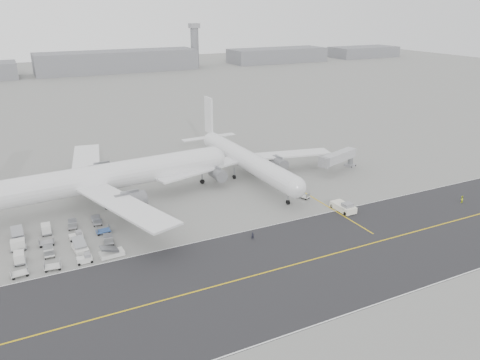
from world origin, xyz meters
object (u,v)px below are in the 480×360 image
pushback_tug (344,207)px  ground_crew_b (462,199)px  control_tower (195,44)px  jet_bridge (338,158)px  ground_crew_a (253,236)px  airliner_a (102,178)px  airliner_b (245,159)px

pushback_tug → ground_crew_b: (27.94, -8.65, -0.08)m
control_tower → jet_bridge: 251.61m
ground_crew_a → ground_crew_b: 53.28m
control_tower → pushback_tug: (-68.27, -268.00, -15.30)m
ground_crew_b → ground_crew_a: bearing=-12.5°
control_tower → ground_crew_b: bearing=-98.3°
ground_crew_a → ground_crew_b: ground_crew_b is taller
control_tower → airliner_a: size_ratio=0.48×
airliner_a → pushback_tug: bearing=-124.8°
airliner_a → ground_crew_a: 39.49m
airliner_a → airliner_b: size_ratio=1.23×
airliner_a → jet_bridge: bearing=-99.6°
pushback_tug → control_tower: bearing=74.2°
control_tower → airliner_b: 251.08m
control_tower → jet_bridge: (-52.89, -245.68, -12.24)m
airliner_b → ground_crew_a: 36.42m
control_tower → ground_crew_b: 279.99m
jet_bridge → ground_crew_a: jet_bridge is taller
control_tower → pushback_tug: control_tower is taller
control_tower → ground_crew_b: control_tower is taller
airliner_b → pushback_tug: size_ratio=6.49×
jet_bridge → ground_crew_b: size_ratio=8.75×
airliner_b → pushback_tug: bearing=-73.2°
jet_bridge → ground_crew_b: bearing=-86.8°
pushback_tug → airliner_b: bearing=107.3°
jet_bridge → ground_crew_a: size_ratio=9.38×
airliner_a → jet_bridge: airliner_a is taller
control_tower → jet_bridge: control_tower is taller
control_tower → ground_crew_a: control_tower is taller
ground_crew_b → airliner_a: bearing=-32.7°
pushback_tug → ground_crew_a: 25.26m
airliner_a → airliner_b: bearing=-92.3°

